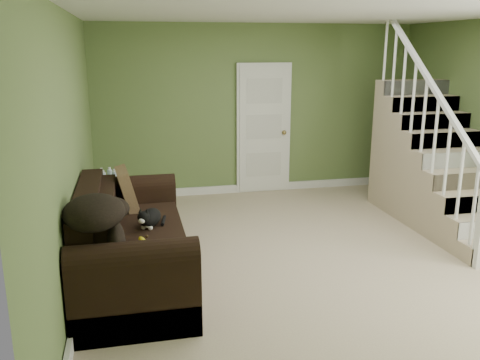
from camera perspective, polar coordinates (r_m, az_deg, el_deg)
name	(u,v)px	position (r m, az deg, el deg)	size (l,w,h in m)	color
floor	(317,257)	(5.74, 8.60, -8.55)	(5.00, 5.50, 0.01)	tan
ceiling	(327,10)	(5.29, 9.72, 18.31)	(5.00, 5.50, 0.01)	white
wall_back	(257,110)	(7.96, 1.91, 7.85)	(5.00, 0.04, 2.60)	#607A41
wall_left	(70,151)	(5.03, -18.50, 3.07)	(0.04, 5.50, 2.60)	#607A41
baseboard_back	(257,187)	(8.17, 1.89, -0.84)	(5.00, 0.04, 0.12)	white
baseboard_left	(84,272)	(5.40, -17.11, -9.90)	(0.04, 5.50, 0.12)	white
door	(264,129)	(7.98, 2.68, 5.73)	(0.86, 0.12, 2.02)	white
staircase	(434,171)	(7.25, 20.94, 0.91)	(1.00, 2.51, 2.82)	tan
sofa	(128,246)	(5.15, -12.45, -7.23)	(1.02, 2.37, 0.94)	black
side_table	(112,206)	(6.68, -14.23, -2.86)	(0.57, 0.57, 0.77)	black
cat	(151,218)	(5.14, -9.99, -4.23)	(0.31, 0.51, 0.24)	black
banana	(143,241)	(4.74, -10.89, -6.76)	(0.06, 0.20, 0.06)	gold
throw_pillow	(128,190)	(5.77, -12.51, -1.12)	(0.12, 0.49, 0.49)	#4A321D
throw_blanket	(94,212)	(4.23, -16.07, -3.49)	(0.49, 0.64, 0.26)	black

